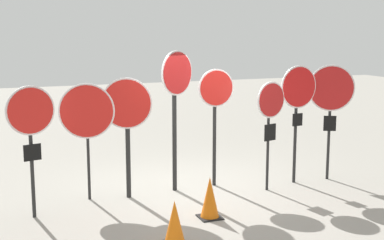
{
  "coord_description": "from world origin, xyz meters",
  "views": [
    {
      "loc": [
        -3.5,
        -8.76,
        2.95
      ],
      "look_at": [
        -0.1,
        0.0,
        1.36
      ],
      "focal_mm": 50.0,
      "sensor_mm": 36.0,
      "label": 1
    }
  ],
  "objects_px": {
    "stop_sign_1": "(87,115)",
    "traffic_cone_0": "(210,198)",
    "stop_sign_4": "(216,101)",
    "stop_sign_5": "(271,110)",
    "stop_sign_6": "(298,97)",
    "stop_sign_0": "(31,122)",
    "stop_sign_2": "(127,115)",
    "traffic_cone_1": "(175,223)",
    "stop_sign_3": "(176,92)",
    "stop_sign_7": "(331,95)"
  },
  "relations": [
    {
      "from": "stop_sign_5",
      "to": "stop_sign_6",
      "type": "height_order",
      "value": "stop_sign_6"
    },
    {
      "from": "stop_sign_6",
      "to": "traffic_cone_1",
      "type": "relative_size",
      "value": 3.57
    },
    {
      "from": "stop_sign_2",
      "to": "traffic_cone_1",
      "type": "bearing_deg",
      "value": -68.66
    },
    {
      "from": "stop_sign_0",
      "to": "stop_sign_1",
      "type": "bearing_deg",
      "value": 17.15
    },
    {
      "from": "stop_sign_3",
      "to": "stop_sign_7",
      "type": "distance_m",
      "value": 3.08
    },
    {
      "from": "stop_sign_7",
      "to": "traffic_cone_1",
      "type": "bearing_deg",
      "value": -126.79
    },
    {
      "from": "stop_sign_2",
      "to": "stop_sign_4",
      "type": "relative_size",
      "value": 0.96
    },
    {
      "from": "stop_sign_6",
      "to": "traffic_cone_0",
      "type": "xyz_separation_m",
      "value": [
        -2.33,
        -1.2,
        -1.36
      ]
    },
    {
      "from": "stop_sign_1",
      "to": "traffic_cone_0",
      "type": "height_order",
      "value": "stop_sign_1"
    },
    {
      "from": "stop_sign_3",
      "to": "stop_sign_0",
      "type": "bearing_deg",
      "value": 162.93
    },
    {
      "from": "stop_sign_6",
      "to": "stop_sign_2",
      "type": "bearing_deg",
      "value": 169.23
    },
    {
      "from": "stop_sign_7",
      "to": "traffic_cone_0",
      "type": "height_order",
      "value": "stop_sign_7"
    },
    {
      "from": "stop_sign_0",
      "to": "stop_sign_7",
      "type": "relative_size",
      "value": 0.92
    },
    {
      "from": "stop_sign_5",
      "to": "stop_sign_6",
      "type": "distance_m",
      "value": 0.79
    },
    {
      "from": "stop_sign_3",
      "to": "stop_sign_1",
      "type": "bearing_deg",
      "value": 149.68
    },
    {
      "from": "stop_sign_5",
      "to": "traffic_cone_1",
      "type": "bearing_deg",
      "value": -160.04
    },
    {
      "from": "stop_sign_5",
      "to": "traffic_cone_1",
      "type": "relative_size",
      "value": 3.17
    },
    {
      "from": "traffic_cone_0",
      "to": "stop_sign_5",
      "type": "bearing_deg",
      "value": 30.72
    },
    {
      "from": "stop_sign_5",
      "to": "traffic_cone_0",
      "type": "height_order",
      "value": "stop_sign_5"
    },
    {
      "from": "stop_sign_1",
      "to": "stop_sign_4",
      "type": "height_order",
      "value": "stop_sign_4"
    },
    {
      "from": "stop_sign_5",
      "to": "traffic_cone_0",
      "type": "bearing_deg",
      "value": -164.96
    },
    {
      "from": "stop_sign_2",
      "to": "stop_sign_7",
      "type": "height_order",
      "value": "stop_sign_7"
    },
    {
      "from": "stop_sign_1",
      "to": "stop_sign_7",
      "type": "xyz_separation_m",
      "value": [
        4.67,
        -0.41,
        0.18
      ]
    },
    {
      "from": "stop_sign_0",
      "to": "stop_sign_5",
      "type": "height_order",
      "value": "stop_sign_0"
    },
    {
      "from": "stop_sign_4",
      "to": "stop_sign_7",
      "type": "relative_size",
      "value": 0.98
    },
    {
      "from": "stop_sign_7",
      "to": "traffic_cone_0",
      "type": "xyz_separation_m",
      "value": [
        -3.05,
        -1.17,
        -1.36
      ]
    },
    {
      "from": "traffic_cone_0",
      "to": "stop_sign_7",
      "type": "bearing_deg",
      "value": 20.99
    },
    {
      "from": "stop_sign_3",
      "to": "stop_sign_7",
      "type": "xyz_separation_m",
      "value": [
        3.05,
        -0.39,
        -0.15
      ]
    },
    {
      "from": "stop_sign_5",
      "to": "traffic_cone_0",
      "type": "distance_m",
      "value": 2.2
    },
    {
      "from": "stop_sign_6",
      "to": "stop_sign_4",
      "type": "bearing_deg",
      "value": 159.41
    },
    {
      "from": "stop_sign_1",
      "to": "stop_sign_4",
      "type": "xyz_separation_m",
      "value": [
        2.4,
        0.0,
        0.12
      ]
    },
    {
      "from": "stop_sign_3",
      "to": "traffic_cone_1",
      "type": "height_order",
      "value": "stop_sign_3"
    },
    {
      "from": "stop_sign_6",
      "to": "stop_sign_7",
      "type": "height_order",
      "value": "stop_sign_6"
    },
    {
      "from": "stop_sign_1",
      "to": "stop_sign_0",
      "type": "bearing_deg",
      "value": -136.13
    },
    {
      "from": "stop_sign_3",
      "to": "stop_sign_6",
      "type": "bearing_deg",
      "value": -38.37
    },
    {
      "from": "stop_sign_4",
      "to": "stop_sign_6",
      "type": "bearing_deg",
      "value": -14.91
    },
    {
      "from": "stop_sign_1",
      "to": "stop_sign_6",
      "type": "height_order",
      "value": "stop_sign_6"
    },
    {
      "from": "stop_sign_4",
      "to": "stop_sign_5",
      "type": "xyz_separation_m",
      "value": [
        0.81,
        -0.64,
        -0.12
      ]
    },
    {
      "from": "stop_sign_1",
      "to": "stop_sign_3",
      "type": "relative_size",
      "value": 0.79
    },
    {
      "from": "traffic_cone_0",
      "to": "traffic_cone_1",
      "type": "height_order",
      "value": "traffic_cone_0"
    },
    {
      "from": "stop_sign_0",
      "to": "stop_sign_7",
      "type": "distance_m",
      "value": 5.64
    },
    {
      "from": "stop_sign_1",
      "to": "traffic_cone_0",
      "type": "relative_size",
      "value": 3.07
    },
    {
      "from": "stop_sign_4",
      "to": "traffic_cone_0",
      "type": "bearing_deg",
      "value": -117.09
    },
    {
      "from": "stop_sign_3",
      "to": "traffic_cone_1",
      "type": "relative_size",
      "value": 4.04
    },
    {
      "from": "traffic_cone_0",
      "to": "stop_sign_0",
      "type": "bearing_deg",
      "value": 158.94
    },
    {
      "from": "stop_sign_1",
      "to": "stop_sign_3",
      "type": "bearing_deg",
      "value": 11.58
    },
    {
      "from": "stop_sign_6",
      "to": "stop_sign_5",
      "type": "bearing_deg",
      "value": -167.54
    },
    {
      "from": "stop_sign_4",
      "to": "traffic_cone_1",
      "type": "bearing_deg",
      "value": -125.34
    },
    {
      "from": "stop_sign_1",
      "to": "stop_sign_6",
      "type": "distance_m",
      "value": 3.96
    },
    {
      "from": "stop_sign_5",
      "to": "stop_sign_6",
      "type": "bearing_deg",
      "value": 3.14
    }
  ]
}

